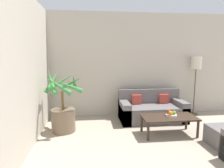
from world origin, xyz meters
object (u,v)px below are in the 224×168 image
object	(u,v)px
potted_palm	(63,111)
apple_green	(174,113)
apple_red	(169,112)
coffee_table	(169,119)
floor_lamp	(196,67)
orange_fruit	(170,113)
sofa_loveseat	(152,110)
fruit_bowl	(171,115)

from	to	relation	value
potted_palm	apple_green	size ratio (longest dim) A/B	17.41
apple_red	apple_green	world-z (taller)	apple_red
coffee_table	apple_red	size ratio (longest dim) A/B	13.35
apple_green	floor_lamp	bearing A→B (deg)	47.93
potted_palm	orange_fruit	xyz separation A→B (m)	(2.18, -0.46, 0.01)
orange_fruit	floor_lamp	bearing A→B (deg)	46.42
potted_palm	coffee_table	bearing A→B (deg)	-11.26
coffee_table	apple_green	size ratio (longest dim) A/B	14.26
sofa_loveseat	apple_green	world-z (taller)	sofa_loveseat
orange_fruit	apple_green	bearing A→B (deg)	16.99
coffee_table	orange_fruit	xyz separation A→B (m)	(0.01, -0.03, 0.13)
fruit_bowl	apple_green	distance (m)	0.08
apple_green	orange_fruit	xyz separation A→B (m)	(-0.09, -0.03, 0.01)
floor_lamp	orange_fruit	xyz separation A→B (m)	(-1.20, -1.27, -0.82)
sofa_loveseat	floor_lamp	xyz separation A→B (m)	(1.28, 0.32, 1.04)
potted_palm	sofa_loveseat	size ratio (longest dim) A/B	0.84
sofa_loveseat	orange_fruit	bearing A→B (deg)	-85.19
potted_palm	coffee_table	size ratio (longest dim) A/B	1.22
fruit_bowl	orange_fruit	bearing A→B (deg)	-129.70
fruit_bowl	coffee_table	bearing A→B (deg)	-165.76
floor_lamp	apple_green	bearing A→B (deg)	-132.07
apple_red	orange_fruit	world-z (taller)	orange_fruit
fruit_bowl	apple_green	xyz separation A→B (m)	(0.05, -0.02, 0.06)
floor_lamp	sofa_loveseat	bearing A→B (deg)	-166.19
sofa_loveseat	orange_fruit	world-z (taller)	sofa_loveseat
floor_lamp	fruit_bowl	world-z (taller)	floor_lamp
potted_palm	apple_green	world-z (taller)	potted_palm
sofa_loveseat	apple_green	distance (m)	0.96
floor_lamp	orange_fruit	bearing A→B (deg)	-133.58
coffee_table	apple_red	world-z (taller)	apple_red
potted_palm	apple_red	bearing A→B (deg)	-9.49
orange_fruit	apple_red	bearing A→B (deg)	89.16
sofa_loveseat	fruit_bowl	xyz separation A→B (m)	(0.12, -0.91, 0.15)
potted_palm	apple_green	xyz separation A→B (m)	(2.26, -0.43, 0.01)
floor_lamp	apple_red	xyz separation A→B (m)	(-1.20, -1.17, -0.83)
fruit_bowl	orange_fruit	size ratio (longest dim) A/B	2.54
fruit_bowl	apple_green	bearing A→B (deg)	-18.60
coffee_table	orange_fruit	bearing A→B (deg)	-64.48
sofa_loveseat	coffee_table	distance (m)	0.92
floor_lamp	fruit_bowl	xyz separation A→B (m)	(-1.17, -1.22, -0.89)
coffee_table	apple_green	distance (m)	0.16
potted_palm	sofa_loveseat	distance (m)	2.16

